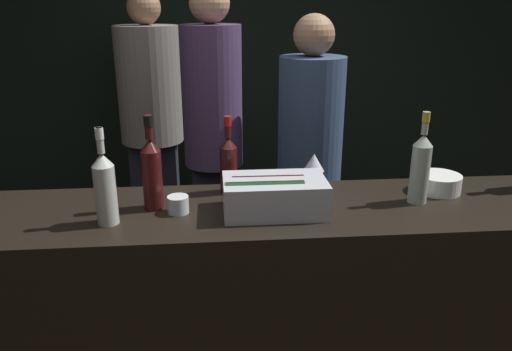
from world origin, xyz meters
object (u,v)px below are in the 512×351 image
Objects in this scene: ice_bin_with_bottles at (273,194)px; white_wine_bottle at (105,186)px; bowl_white at (439,183)px; person_grey_polo at (213,132)px; red_wine_bottle_tall at (228,162)px; wine_glass at (314,164)px; candle_votive at (178,204)px; person_in_hoodie at (151,117)px; rose_wine_bottle at (421,166)px; person_blond_tee at (310,154)px; red_wine_bottle_black_foil at (152,171)px.

ice_bin_with_bottles is 0.59m from white_wine_bottle.
person_grey_polo is (-0.91, 0.87, 0.01)m from bowl_white.
ice_bin_with_bottles reaches higher than bowl_white.
red_wine_bottle_tall reaches higher than ice_bin_with_bottles.
white_wine_bottle is (-0.78, -0.28, 0.03)m from wine_glass.
bowl_white reaches higher than candle_votive.
wine_glass is 0.89m from person_grey_polo.
person_in_hoodie is (-0.62, 1.61, -0.06)m from ice_bin_with_bottles.
wine_glass is at bearing 1.18° from red_wine_bottle_tall.
rose_wine_bottle is 0.20× the size of person_in_hoodie.
person_blond_tee is at bearing 130.21° from person_grey_polo.
red_wine_bottle_tall is 1.47m from person_in_hoodie.
bowl_white is at bearing 6.82° from candle_votive.
person_grey_polo reaches higher than wine_glass.
red_wine_bottle_tall is at bearing 60.67° from person_grey_polo.
ice_bin_with_bottles is 0.72m from bowl_white.
bowl_white is 0.51m from wine_glass.
rose_wine_bottle is at bearing 123.60° from person_in_hoodie.
red_wine_bottle_black_foil reaches higher than white_wine_bottle.
wine_glass is at bearing 19.37° from white_wine_bottle.
person_in_hoodie is at bearing 96.56° from red_wine_bottle_black_foil.
ice_bin_with_bottles is 1.05× the size of red_wine_bottle_black_foil.
person_blond_tee is at bearing 80.20° from wine_glass.
red_wine_bottle_tall is at bearing 166.63° from rose_wine_bottle.
rose_wine_bottle is 1.03× the size of white_wine_bottle.
candle_votive is at bearing 95.97° from person_in_hoodie.
white_wine_bottle is at bearing 37.14° from person_grey_polo.
wine_glass is at bearing 83.79° from person_grey_polo.
red_wine_bottle_black_foil is 1.04× the size of white_wine_bottle.
person_grey_polo is (0.14, 0.99, 0.02)m from candle_votive.
red_wine_bottle_black_foil reaches higher than candle_votive.
candle_votive is 1.07m from person_blond_tee.
person_blond_tee is at bearing 54.55° from red_wine_bottle_tall.
ice_bin_with_bottles is 0.58m from rose_wine_bottle.
person_blond_tee is (-0.39, 0.72, -0.09)m from bowl_white.
person_in_hoodie reaches higher than ice_bin_with_bottles.
bowl_white is 1.26m from person_grey_polo.
ice_bin_with_bottles is 0.93m from person_blond_tee.
red_wine_bottle_tall is at bearing -23.56° from person_blond_tee.
bowl_white is 1.19× the size of wine_glass.
rose_wine_bottle is 1.96m from person_in_hoodie.
candle_votive is at bearing 48.75° from person_grey_polo.
person_blond_tee reaches higher than wine_glass.
wine_glass is at bearing 2.09° from person_blond_tee.
person_grey_polo reaches higher than candle_votive.
red_wine_bottle_tall is (0.19, 0.20, 0.10)m from candle_votive.
white_wine_bottle is 1.66m from person_in_hoodie.
rose_wine_bottle is 1.16m from white_wine_bottle.
red_wine_bottle_black_foil is 0.22× the size of person_blond_tee.
wine_glass is 0.66m from red_wine_bottle_black_foil.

